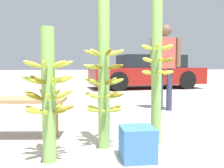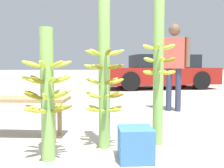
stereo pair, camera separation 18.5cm
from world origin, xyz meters
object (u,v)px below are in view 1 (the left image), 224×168
at_px(banana_stalk_center, 104,74).
at_px(produce_crate, 137,143).
at_px(market_bench, 1,104).
at_px(banana_stalk_left, 49,93).
at_px(banana_stalk_right, 157,71).
at_px(vendor_person, 165,59).
at_px(parked_car, 147,72).

relative_size(banana_stalk_center, produce_crate, 5.25).
bearing_deg(market_bench, banana_stalk_left, -43.11).
relative_size(banana_stalk_right, produce_crate, 5.14).
distance_m(vendor_person, produce_crate, 2.90).
bearing_deg(market_bench, parked_car, 67.04).
height_order(banana_stalk_left, banana_stalk_right, banana_stalk_right).
relative_size(vendor_person, produce_crate, 5.33).
bearing_deg(banana_stalk_left, banana_stalk_center, 30.98).
distance_m(banana_stalk_center, market_bench, 1.37).
bearing_deg(banana_stalk_center, produce_crate, -54.14).
bearing_deg(vendor_person, market_bench, 54.13).
bearing_deg(banana_stalk_right, banana_stalk_center, -173.01).
distance_m(banana_stalk_left, produce_crate, 0.99).
height_order(banana_stalk_center, market_bench, banana_stalk_center).
bearing_deg(banana_stalk_left, market_bench, 129.97).
height_order(banana_stalk_left, produce_crate, banana_stalk_left).
bearing_deg(vendor_person, produce_crate, 87.65).
bearing_deg(market_bench, banana_stalk_center, -13.73).
height_order(banana_stalk_right, parked_car, banana_stalk_right).
bearing_deg(banana_stalk_right, market_bench, 168.21).
xyz_separation_m(banana_stalk_right, produce_crate, (-0.34, -0.47, -0.69)).
xyz_separation_m(banana_stalk_left, produce_crate, (0.85, -0.06, -0.50)).
xyz_separation_m(banana_stalk_center, banana_stalk_right, (0.62, 0.08, 0.03)).
height_order(vendor_person, market_bench, vendor_person).
bearing_deg(banana_stalk_right, banana_stalk_left, -160.79).
bearing_deg(banana_stalk_right, vendor_person, 67.74).
bearing_deg(produce_crate, parked_car, 73.57).
relative_size(banana_stalk_left, parked_car, 0.29).
distance_m(banana_stalk_right, parked_car, 6.95).
bearing_deg(produce_crate, vendor_person, 64.99).
bearing_deg(banana_stalk_right, produce_crate, -125.44).
relative_size(banana_stalk_left, banana_stalk_right, 0.77).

